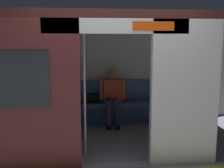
{
  "coord_description": "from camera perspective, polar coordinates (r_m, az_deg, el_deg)",
  "views": [
    {
      "loc": [
        0.47,
        3.8,
        1.82
      ],
      "look_at": [
        -0.08,
        -1.21,
        1.01
      ],
      "focal_mm": 45.03,
      "sensor_mm": 36.0,
      "label": 1
    }
  ],
  "objects": [
    {
      "name": "train_car",
      "position": [
        4.99,
        -1.56,
        4.98
      ],
      "size": [
        6.4,
        2.65,
        2.21
      ],
      "color": "silver",
      "rests_on": "ground_plane"
    },
    {
      "name": "book",
      "position": [
        6.19,
        3.38,
        -3.45
      ],
      "size": [
        0.16,
        0.23,
        0.03
      ],
      "primitive_type": "cube",
      "rotation": [
        0.0,
        0.0,
        0.05
      ],
      "color": "#B22D2D",
      "rests_on": "bench_seat"
    },
    {
      "name": "grab_pole_door",
      "position": [
        4.3,
        -5.6,
        -1.45
      ],
      "size": [
        0.04,
        0.04,
        2.07
      ],
      "primitive_type": "cylinder",
      "color": "silver",
      "rests_on": "ground_plane"
    },
    {
      "name": "ground_plane",
      "position": [
        4.24,
        0.78,
        -16.32
      ],
      "size": [
        60.0,
        60.0,
        0.0
      ],
      "primitive_type": "plane",
      "color": "gray"
    },
    {
      "name": "handbag",
      "position": [
        6.15,
        -3.85,
        -2.87
      ],
      "size": [
        0.26,
        0.15,
        0.17
      ],
      "color": "black",
      "rests_on": "bench_seat"
    },
    {
      "name": "bench_seat",
      "position": [
        6.14,
        -1.66,
        -4.73
      ],
      "size": [
        2.68,
        0.44,
        0.46
      ],
      "color": "#38609E",
      "rests_on": "ground_plane"
    },
    {
      "name": "person_seated",
      "position": [
        6.03,
        0.1,
        -1.78
      ],
      "size": [
        0.55,
        0.69,
        1.19
      ],
      "color": "#CC5933",
      "rests_on": "ground_plane"
    }
  ]
}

